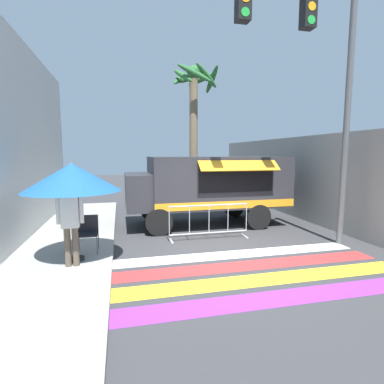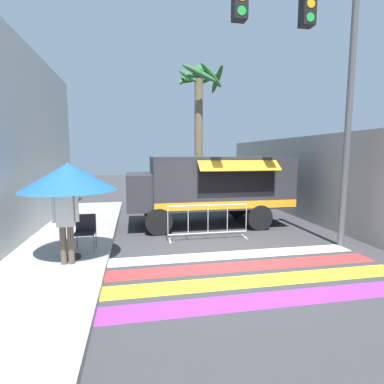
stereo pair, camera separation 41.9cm
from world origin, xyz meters
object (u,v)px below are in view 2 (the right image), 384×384
at_px(folding_chair, 85,229).
at_px(barricade_front, 208,222).
at_px(traffic_signal_pole, 310,54).
at_px(food_truck, 207,183).
at_px(patio_umbrella, 68,177).
at_px(palm_tree, 199,111).
at_px(vendor_person, 66,218).

height_order(folding_chair, barricade_front, barricade_front).
bearing_deg(traffic_signal_pole, food_truck, 120.26).
distance_m(patio_umbrella, palm_tree, 8.48).
xyz_separation_m(food_truck, barricade_front, (-0.39, -1.79, -0.93)).
bearing_deg(patio_umbrella, food_truck, 39.53).
height_order(patio_umbrella, palm_tree, palm_tree).
bearing_deg(folding_chair, barricade_front, 20.73).
relative_size(folding_chair, vendor_person, 0.49).
bearing_deg(folding_chair, food_truck, 42.45).
distance_m(traffic_signal_pole, vendor_person, 6.74).
bearing_deg(folding_chair, palm_tree, 63.48).
relative_size(traffic_signal_pole, barricade_front, 2.90).
relative_size(folding_chair, barricade_front, 0.37).
bearing_deg(palm_tree, food_truck, -98.28).
relative_size(traffic_signal_pole, folding_chair, 7.92).
height_order(food_truck, barricade_front, food_truck).
xyz_separation_m(vendor_person, barricade_front, (3.45, 1.69, -0.62)).
height_order(traffic_signal_pole, folding_chair, traffic_signal_pole).
bearing_deg(food_truck, vendor_person, -137.78).
relative_size(patio_umbrella, folding_chair, 2.47).
xyz_separation_m(folding_chair, vendor_person, (-0.23, -0.90, 0.47)).
relative_size(food_truck, palm_tree, 0.84).
bearing_deg(patio_umbrella, palm_tree, 57.58).
xyz_separation_m(food_truck, palm_tree, (0.54, 3.71, 2.96)).
xyz_separation_m(food_truck, patio_umbrella, (-3.81, -3.15, 0.51)).
relative_size(traffic_signal_pole, vendor_person, 3.92).
relative_size(food_truck, barricade_front, 2.31).
bearing_deg(barricade_front, patio_umbrella, -158.34).
bearing_deg(traffic_signal_pole, barricade_front, 149.75).
height_order(vendor_person, palm_tree, palm_tree).
bearing_deg(food_truck, palm_tree, 81.72).
relative_size(food_truck, vendor_person, 3.13).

